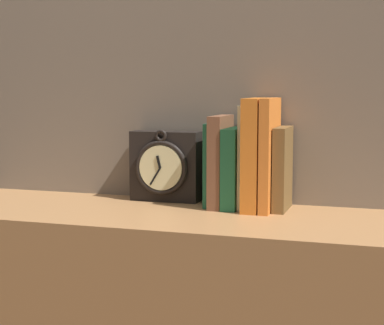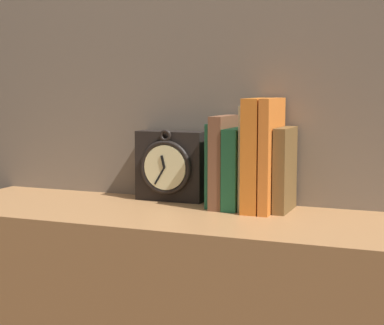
# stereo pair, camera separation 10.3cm
# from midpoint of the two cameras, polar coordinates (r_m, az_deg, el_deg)

# --- Properties ---
(clock) EXTENTS (0.17, 0.07, 0.18)m
(clock) POSITION_cam_midpoint_polar(r_m,az_deg,el_deg) (1.57, -0.06, -0.32)
(clock) COLOR black
(clock) RESTS_ON bookshelf
(book_slot0_green) EXTENTS (0.02, 0.11, 0.20)m
(book_slot0_green) POSITION_cam_midpoint_polar(r_m,az_deg,el_deg) (1.51, 4.08, -0.19)
(book_slot0_green) COLOR #226643
(book_slot0_green) RESTS_ON bookshelf
(book_slot1_brown) EXTENTS (0.03, 0.13, 0.21)m
(book_slot1_brown) POSITION_cam_midpoint_polar(r_m,az_deg,el_deg) (1.49, 4.80, 0.07)
(book_slot1_brown) COLOR brown
(book_slot1_brown) RESTS_ON bookshelf
(book_slot2_green) EXTENTS (0.03, 0.13, 0.19)m
(book_slot2_green) POSITION_cam_midpoint_polar(r_m,az_deg,el_deg) (1.48, 6.02, -0.52)
(book_slot2_green) COLOR #246C45
(book_slot2_green) RESTS_ON bookshelf
(book_slot3_cream) EXTENTS (0.01, 0.12, 0.24)m
(book_slot3_cream) POSITION_cam_midpoint_polar(r_m,az_deg,el_deg) (1.48, 7.04, 0.46)
(book_slot3_cream) COLOR beige
(book_slot3_cream) RESTS_ON bookshelf
(book_slot4_orange) EXTENTS (0.04, 0.15, 0.25)m
(book_slot4_orange) POSITION_cam_midpoint_polar(r_m,az_deg,el_deg) (1.46, 7.88, 0.69)
(book_slot4_orange) COLOR orange
(book_slot4_orange) RESTS_ON bookshelf
(book_slot5_orange) EXTENTS (0.02, 0.15, 0.25)m
(book_slot5_orange) POSITION_cam_midpoint_polar(r_m,az_deg,el_deg) (1.45, 9.14, 0.64)
(book_slot5_orange) COLOR orange
(book_slot5_orange) RESTS_ON bookshelf
(book_slot6_brown) EXTENTS (0.03, 0.12, 0.19)m
(book_slot6_brown) POSITION_cam_midpoint_polar(r_m,az_deg,el_deg) (1.46, 10.28, -0.62)
(book_slot6_brown) COLOR brown
(book_slot6_brown) RESTS_ON bookshelf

